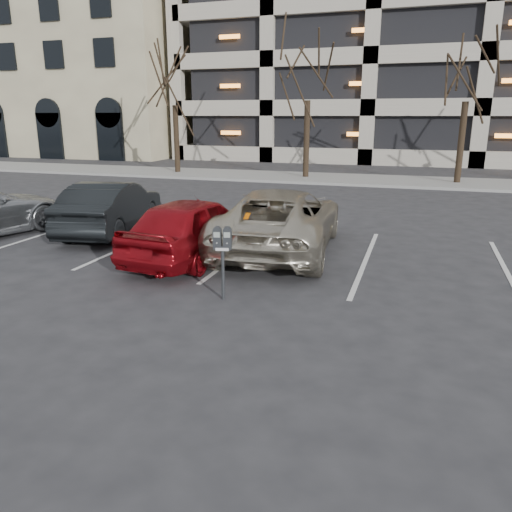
# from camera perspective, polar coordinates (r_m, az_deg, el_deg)

# --- Properties ---
(ground) EXTENTS (140.00, 140.00, 0.00)m
(ground) POSITION_cam_1_polar(r_m,az_deg,el_deg) (9.20, 2.17, -3.58)
(ground) COLOR #28282B
(ground) RESTS_ON ground
(sidewalk) EXTENTS (80.00, 4.00, 0.12)m
(sidewalk) POSITION_cam_1_polar(r_m,az_deg,el_deg) (24.65, 12.57, 8.47)
(sidewalk) COLOR gray
(sidewalk) RESTS_ON ground
(stall_lines) EXTENTS (16.90, 5.20, 0.00)m
(stall_lines) POSITION_cam_1_polar(r_m,az_deg,el_deg) (11.70, -1.32, 0.72)
(stall_lines) COLOR silver
(stall_lines) RESTS_ON ground
(office_building) EXTENTS (26.00, 16.20, 15.00)m
(office_building) POSITION_cam_1_polar(r_m,az_deg,el_deg) (49.05, -21.64, 19.97)
(office_building) COLOR #9B9171
(office_building) RESTS_ON ground
(tree_a) EXTENTS (3.46, 3.46, 7.87)m
(tree_a) POSITION_cam_1_polar(r_m,az_deg,el_deg) (27.43, -9.45, 21.13)
(tree_a) COLOR black
(tree_a) RESTS_ON ground
(tree_b) EXTENTS (3.64, 3.64, 8.27)m
(tree_b) POSITION_cam_1_polar(r_m,az_deg,el_deg) (25.11, 6.07, 22.43)
(tree_b) COLOR black
(tree_b) RESTS_ON ground
(tree_c) EXTENTS (3.54, 3.54, 8.04)m
(tree_c) POSITION_cam_1_polar(r_m,az_deg,el_deg) (24.56, 23.42, 21.06)
(tree_c) COLOR black
(tree_c) RESTS_ON ground
(parking_meter) EXTENTS (0.34, 0.19, 1.25)m
(parking_meter) POSITION_cam_1_polar(r_m,az_deg,el_deg) (8.34, -3.86, 1.24)
(parking_meter) COLOR black
(parking_meter) RESTS_ON ground
(suv_silver) EXTENTS (2.82, 5.38, 1.45)m
(suv_silver) POSITION_cam_1_polar(r_m,az_deg,el_deg) (11.54, 2.76, 4.15)
(suv_silver) COLOR beige
(suv_silver) RESTS_ON ground
(car_red) EXTENTS (2.02, 4.21, 1.39)m
(car_red) POSITION_cam_1_polar(r_m,az_deg,el_deg) (10.97, -7.07, 3.27)
(car_red) COLOR maroon
(car_red) RESTS_ON ground
(car_dark) EXTENTS (2.23, 4.36, 1.37)m
(car_dark) POSITION_cam_1_polar(r_m,az_deg,el_deg) (13.89, -16.22, 5.37)
(car_dark) COLOR black
(car_dark) RESTS_ON ground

